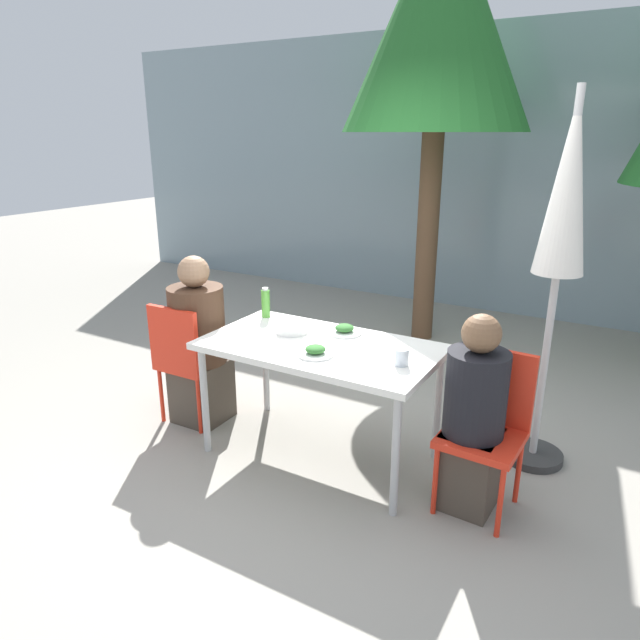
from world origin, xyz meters
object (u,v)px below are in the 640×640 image
person_left (199,346)px  closed_umbrella (565,212)px  chair_right (487,419)px  bottle (266,303)px  chair_left (186,355)px  person_right (473,420)px  drinking_cup (402,357)px  salad_bowl (292,329)px  tree_behind_left (440,19)px

person_left → closed_umbrella: bearing=15.6°
chair_right → closed_umbrella: (0.17, 0.58, 1.02)m
bottle → person_left: bearing=-142.8°
person_left → chair_left: bearing=-121.9°
person_left → bottle: 0.55m
chair_left → bottle: 0.65m
person_left → person_right: (1.90, -0.04, -0.03)m
chair_right → drinking_cup: bearing=13.6°
person_left → salad_bowl: 0.73m
chair_right → salad_bowl: 1.29m
closed_umbrella → salad_bowl: size_ratio=11.11×
person_right → bottle: bearing=-8.8°
person_left → salad_bowl: bearing=7.2°
closed_umbrella → drinking_cup: closed_umbrella is taller
person_right → closed_umbrella: size_ratio=0.50×
salad_bowl → chair_right: bearing=-2.4°
person_right → drinking_cup: bearing=4.3°
chair_right → drinking_cup: 0.55m
salad_bowl → tree_behind_left: 3.09m
salad_bowl → chair_left: bearing=-166.6°
salad_bowl → tree_behind_left: size_ratio=0.05×
person_left → chair_right: (1.95, 0.04, -0.05)m
chair_left → tree_behind_left: bearing=71.7°
chair_left → person_right: bearing=0.6°
person_left → bottle: (0.37, 0.28, 0.29)m
chair_left → tree_behind_left: size_ratio=0.23×
bottle → drinking_cup: size_ratio=2.20×
bottle → drinking_cup: 1.17m
person_left → drinking_cup: 1.51m
chair_left → salad_bowl: 0.81m
closed_umbrella → salad_bowl: 1.70m
closed_umbrella → salad_bowl: closed_umbrella is taller
person_left → tree_behind_left: bearing=72.2°
chair_right → bottle: bearing=-5.7°
drinking_cup → closed_umbrella: bearing=46.5°
chair_right → tree_behind_left: size_ratio=0.23×
person_right → tree_behind_left: size_ratio=0.29×
closed_umbrella → drinking_cup: bearing=-133.5°
drinking_cup → tree_behind_left: (-0.75, 2.43, 2.05)m
closed_umbrella → bottle: bearing=-169.0°
person_right → chair_left: bearing=4.2°
salad_bowl → bottle: bearing=150.6°
chair_right → person_right: (-0.05, -0.08, 0.01)m
chair_right → drinking_cup: (-0.46, -0.09, 0.29)m
chair_left → person_right: size_ratio=0.79×
chair_right → closed_umbrella: 1.19m
chair_left → salad_bowl: bearing=12.7°
person_right → bottle: person_right is taller
chair_left → drinking_cup: chair_left is taller
closed_umbrella → tree_behind_left: bearing=128.1°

